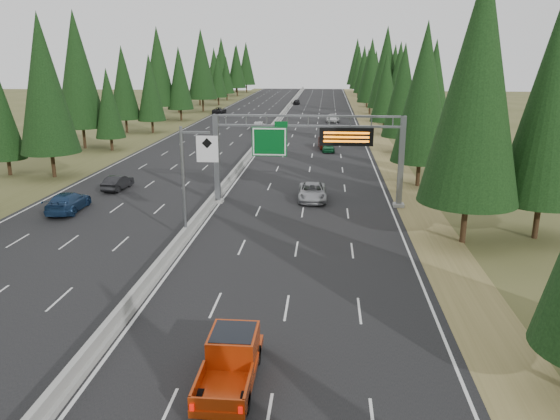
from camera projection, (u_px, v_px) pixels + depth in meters
The scene contains 19 objects.
road at pixel (268, 134), 91.75m from camera, with size 32.00×260.00×0.08m, color black.
shoulder_right at pixel (375, 135), 90.28m from camera, with size 3.60×260.00×0.06m, color olive.
shoulder_left at pixel (165, 133), 93.23m from camera, with size 3.60×260.00×0.06m, color #474A22.
median_barrier at pixel (268, 131), 91.65m from camera, with size 0.70×260.00×0.85m.
sign_gantry at pixel (315, 146), 46.34m from camera, with size 16.75×0.98×7.80m.
hov_sign_pole at pixel (191, 175), 37.67m from camera, with size 2.80×0.50×8.00m.
tree_row_right at pixel (412, 81), 75.58m from camera, with size 11.87×240.23×18.77m.
tree_row_left at pixel (129, 77), 87.05m from camera, with size 11.96×240.35×18.75m.
silver_minivan at pixel (312, 192), 49.22m from camera, with size 2.49×5.40×1.50m, color #9B9BA0.
red_pickup at pixel (232, 355), 21.88m from camera, with size 2.00×5.60×1.83m.
car_ahead_green at pixel (328, 146), 74.35m from camera, with size 1.66×4.12×1.40m, color #14592F.
car_ahead_dkred at pixel (325, 143), 76.76m from camera, with size 1.67×4.80×1.58m, color #59160C.
car_ahead_dkgrey at pixel (338, 137), 82.87m from camera, with size 1.81×4.46×1.30m, color black.
car_ahead_white at pixel (333, 118), 107.66m from camera, with size 2.53×5.48×1.52m, color silver.
car_ahead_far at pixel (296, 102), 146.70m from camera, with size 1.57×3.91×1.33m, color black.
car_onc_near at pixel (118, 182), 53.09m from camera, with size 1.49×4.28×1.41m, color black.
car_onc_blue at pixel (68, 202), 45.60m from camera, with size 2.30×5.66×1.64m, color navy.
car_onc_white at pixel (260, 125), 95.65m from camera, with size 1.95×4.85×1.65m, color silver.
car_onc_far at pixel (219, 110), 123.15m from camera, with size 2.35×5.09×1.42m, color black.
Camera 1 is at (9.88, -11.27, 12.67)m, focal length 35.00 mm.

